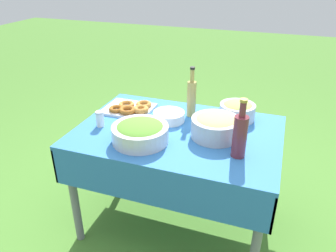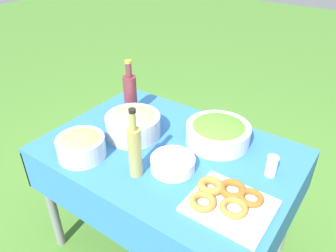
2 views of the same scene
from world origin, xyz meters
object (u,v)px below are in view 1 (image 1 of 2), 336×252
plate_stack (169,116)px  wine_bottle (240,135)px  salad_bowl (140,132)px  fruit_bowl (237,110)px  donut_platter (130,108)px  olive_oil_bottle (192,97)px  pasta_bowl (216,125)px

plate_stack → wine_bottle: bearing=-29.6°
salad_bowl → fruit_bowl: bearing=45.5°
donut_platter → fruit_bowl: (0.70, 0.12, 0.04)m
plate_stack → fruit_bowl: (0.40, 0.17, 0.03)m
donut_platter → olive_oil_bottle: bearing=9.5°
olive_oil_bottle → fruit_bowl: olive_oil_bottle is taller
pasta_bowl → fruit_bowl: bearing=73.5°
donut_platter → wine_bottle: wine_bottle is taller
pasta_bowl → fruit_bowl: size_ratio=1.25×
salad_bowl → pasta_bowl: (0.39, 0.20, 0.01)m
donut_platter → plate_stack: plate_stack is taller
wine_bottle → fruit_bowl: size_ratio=1.43×
salad_bowl → pasta_bowl: size_ratio=1.14×
plate_stack → olive_oil_bottle: 0.19m
plate_stack → salad_bowl: bearing=-101.8°
donut_platter → wine_bottle: (0.78, -0.33, 0.11)m
olive_oil_bottle → wine_bottle: size_ratio=1.03×
olive_oil_bottle → wine_bottle: bearing=-47.0°
pasta_bowl → salad_bowl: bearing=-152.7°
plate_stack → donut_platter: bearing=169.7°
pasta_bowl → donut_platter: size_ratio=0.83×
fruit_bowl → olive_oil_bottle: bearing=-170.6°
salad_bowl → wine_bottle: bearing=3.2°
salad_bowl → wine_bottle: 0.55m
salad_bowl → donut_platter: salad_bowl is taller
salad_bowl → fruit_bowl: (0.47, 0.48, 0.00)m
salad_bowl → plate_stack: (0.06, 0.30, -0.03)m
salad_bowl → pasta_bowl: pasta_bowl is taller
fruit_bowl → salad_bowl: bearing=-134.5°
salad_bowl → plate_stack: bearing=78.2°
donut_platter → plate_stack: bearing=-10.3°
donut_platter → plate_stack: (0.30, -0.05, 0.01)m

